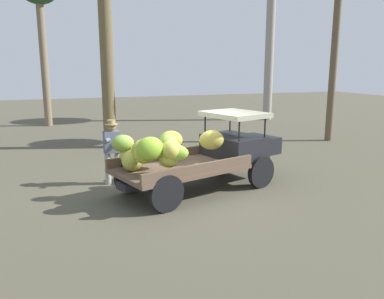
# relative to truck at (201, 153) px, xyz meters

# --- Properties ---
(ground_plane) EXTENTS (60.00, 60.00, 0.00)m
(ground_plane) POSITION_rel_truck_xyz_m (-0.50, 0.19, -0.92)
(ground_plane) COLOR #524D3D
(truck) EXTENTS (4.66, 2.73, 1.84)m
(truck) POSITION_rel_truck_xyz_m (0.00, 0.00, 0.00)
(truck) COLOR black
(truck) RESTS_ON ground
(farmer) EXTENTS (0.53, 0.47, 1.66)m
(farmer) POSITION_rel_truck_xyz_m (-1.95, 1.23, 0.02)
(farmer) COLOR #B0B2A1
(farmer) RESTS_ON ground
(loose_banana_bunch) EXTENTS (0.63, 0.55, 0.40)m
(loose_banana_bunch) POSITION_rel_truck_xyz_m (-0.90, 2.40, -0.73)
(loose_banana_bunch) COLOR #B4C747
(loose_banana_bunch) RESTS_ON ground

